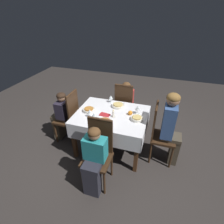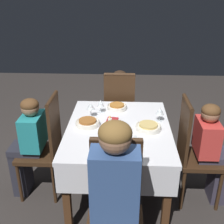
{
  "view_description": "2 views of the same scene",
  "coord_description": "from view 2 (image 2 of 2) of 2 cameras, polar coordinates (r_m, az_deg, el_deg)",
  "views": [
    {
      "loc": [
        0.75,
        -2.34,
        2.29
      ],
      "look_at": [
        0.03,
        -0.05,
        0.81
      ],
      "focal_mm": 28.0,
      "sensor_mm": 36.0,
      "label": 1
    },
    {
      "loc": [
        2.27,
        0.05,
        1.94
      ],
      "look_at": [
        0.01,
        -0.06,
        0.89
      ],
      "focal_mm": 45.0,
      "sensor_mm": 36.0,
      "label": 2
    }
  ],
  "objects": [
    {
      "name": "chair_east",
      "position": [
        2.02,
        0.67,
        -18.55
      ],
      "size": [
        0.38,
        0.38,
        1.03
      ],
      "rotation": [
        0.0,
        0.0,
        1.57
      ],
      "color": "#382314",
      "rests_on": "ground_plane"
    },
    {
      "name": "bowl_north",
      "position": [
        2.54,
        7.39,
        -2.97
      ],
      "size": [
        0.23,
        0.23,
        0.06
      ],
      "color": "silver",
      "rests_on": "dining_table"
    },
    {
      "name": "orange_fruit",
      "position": [
        2.29,
        2.93,
        -5.75
      ],
      "size": [
        0.07,
        0.07,
        0.07
      ],
      "primitive_type": "sphere",
      "color": "orange",
      "rests_on": "dining_table"
    },
    {
      "name": "person_child_red",
      "position": [
        2.74,
        19.67,
        -7.27
      ],
      "size": [
        0.3,
        0.33,
        1.0
      ],
      "rotation": [
        0.0,
        0.0,
        3.14
      ],
      "color": "#383342",
      "rests_on": "ground_plane"
    },
    {
      "name": "chair_west",
      "position": [
        3.38,
        1.49,
        0.62
      ],
      "size": [
        0.38,
        0.38,
        1.03
      ],
      "rotation": [
        0.0,
        0.0,
        -1.57
      ],
      "color": "#382314",
      "rests_on": "ground_plane"
    },
    {
      "name": "bowl_west",
      "position": [
        2.92,
        1.01,
        1.09
      ],
      "size": [
        0.2,
        0.2,
        0.06
      ],
      "color": "silver",
      "rests_on": "dining_table"
    },
    {
      "name": "wine_glass_north",
      "position": [
        2.67,
        9.71,
        0.11
      ],
      "size": [
        0.08,
        0.08,
        0.14
      ],
      "color": "white",
      "rests_on": "dining_table"
    },
    {
      "name": "chair_north",
      "position": [
        2.69,
        16.16,
        -7.26
      ],
      "size": [
        0.38,
        0.38,
        1.03
      ],
      "rotation": [
        0.0,
        0.0,
        3.14
      ],
      "color": "#382314",
      "rests_on": "ground_plane"
    },
    {
      "name": "ground_plane",
      "position": [
        2.99,
        1.2,
        -15.64
      ],
      "size": [
        8.0,
        8.0,
        0.0
      ],
      "primitive_type": "plane",
      "color": "#332D2B"
    },
    {
      "name": "bowl_south",
      "position": [
        2.6,
        -4.97,
        -2.14
      ],
      "size": [
        0.22,
        0.22,
        0.06
      ],
      "color": "silver",
      "rests_on": "dining_table"
    },
    {
      "name": "bowl_east",
      "position": [
        2.18,
        -0.08,
        -7.67
      ],
      "size": [
        0.19,
        0.19,
        0.06
      ],
      "color": "silver",
      "rests_on": "dining_table"
    },
    {
      "name": "chair_south",
      "position": [
        2.74,
        -13.31,
        -6.33
      ],
      "size": [
        0.38,
        0.38,
        1.03
      ],
      "color": "#382314",
      "rests_on": "ground_plane"
    },
    {
      "name": "wine_glass_west",
      "position": [
        2.81,
        -2.31,
        1.7
      ],
      "size": [
        0.07,
        0.07,
        0.14
      ],
      "color": "white",
      "rests_on": "dining_table"
    },
    {
      "name": "person_adult_denim",
      "position": [
        1.8,
        0.51,
        -18.38
      ],
      "size": [
        0.34,
        0.3,
        1.25
      ],
      "rotation": [
        0.0,
        0.0,
        1.57
      ],
      "color": "#4C4233",
      "rests_on": "ground_plane"
    },
    {
      "name": "wine_glass_east",
      "position": [
        2.17,
        4.77,
        -5.58
      ],
      "size": [
        0.08,
        0.08,
        0.15
      ],
      "color": "white",
      "rests_on": "dining_table"
    },
    {
      "name": "wine_glass_south",
      "position": [
        2.71,
        -4.36,
        1.1
      ],
      "size": [
        0.08,
        0.08,
        0.15
      ],
      "color": "white",
      "rests_on": "dining_table"
    },
    {
      "name": "person_child_dark",
      "position": [
        3.54,
        1.55,
        1.71
      ],
      "size": [
        0.33,
        0.3,
        1.0
      ],
      "rotation": [
        0.0,
        0.0,
        -1.57
      ],
      "color": "#4C4233",
      "rests_on": "ground_plane"
    },
    {
      "name": "candle_centerpiece",
      "position": [
        2.5,
        -0.42,
        -2.58
      ],
      "size": [
        0.07,
        0.07,
        0.14
      ],
      "color": "beige",
      "rests_on": "dining_table"
    },
    {
      "name": "napkin_red_folded",
      "position": [
        2.66,
        -0.05,
        -1.91
      ],
      "size": [
        0.18,
        0.13,
        0.01
      ],
      "rotation": [
        0.0,
        0.0,
        -0.13
      ],
      "color": "#AD2328",
      "rests_on": "dining_table"
    },
    {
      "name": "person_child_teal",
      "position": [
        2.79,
        -16.72,
        -6.1
      ],
      "size": [
        0.3,
        0.33,
        1.01
      ],
      "color": "#282833",
      "rests_on": "ground_plane"
    },
    {
      "name": "dining_table",
      "position": [
        2.62,
        1.32,
        -4.96
      ],
      "size": [
        1.19,
        0.94,
        0.74
      ],
      "color": "silver",
      "rests_on": "ground_plane"
    }
  ]
}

